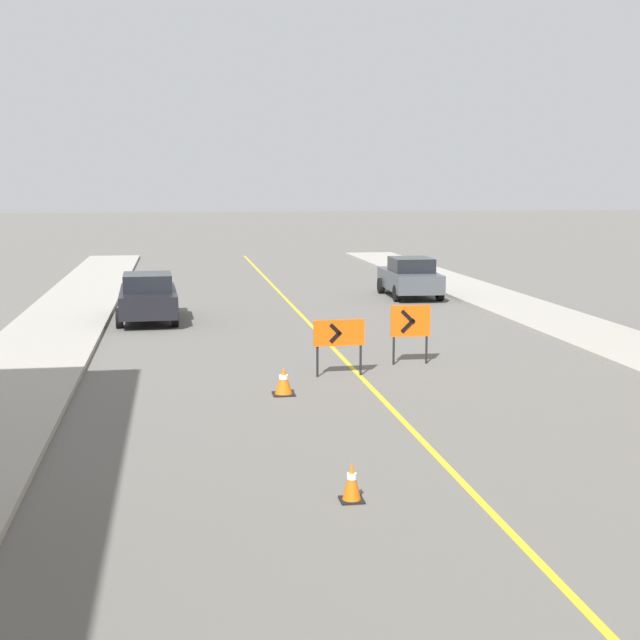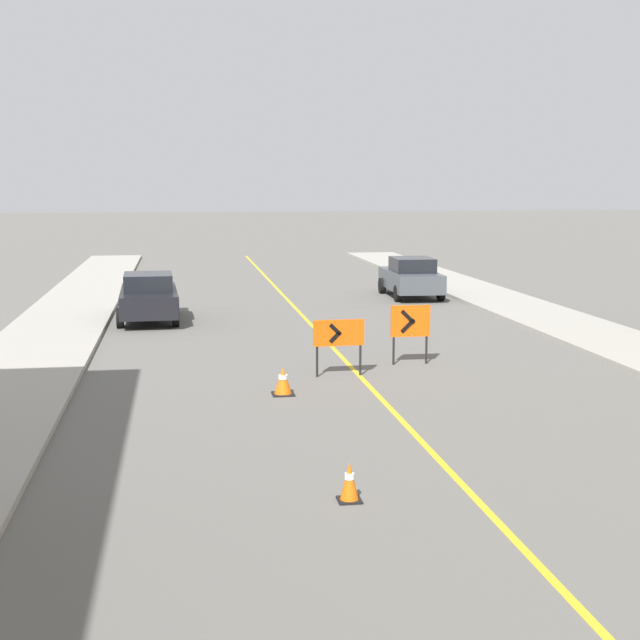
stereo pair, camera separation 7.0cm
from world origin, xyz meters
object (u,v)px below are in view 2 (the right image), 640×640
traffic_cone_third (349,482)px  arrow_barricade_primary (339,335)px  traffic_cone_fourth (283,381)px  parked_car_curb_mid (411,277)px  arrow_barricade_secondary (410,323)px  parked_car_curb_near (149,297)px

traffic_cone_third → arrow_barricade_primary: arrow_barricade_primary is taller
arrow_barricade_primary → traffic_cone_fourth: bearing=-134.9°
arrow_barricade_primary → parked_car_curb_mid: 15.10m
arrow_barricade_secondary → traffic_cone_fourth: bearing=-140.1°
traffic_cone_third → parked_car_curb_near: bearing=100.8°
arrow_barricade_primary → parked_car_curb_near: bearing=114.2°
traffic_cone_third → traffic_cone_fourth: (-0.19, 6.58, 0.02)m
traffic_cone_fourth → arrow_barricade_primary: bearing=47.6°
traffic_cone_fourth → arrow_barricade_secondary: (3.51, 2.75, 0.73)m
arrow_barricade_primary → parked_car_curb_near: size_ratio=0.31×
traffic_cone_third → parked_car_curb_near: size_ratio=0.13×
traffic_cone_fourth → arrow_barricade_secondary: size_ratio=0.41×
parked_car_curb_mid → arrow_barricade_secondary: bearing=-102.8°
arrow_barricade_secondary → parked_car_curb_near: bearing=131.0°
traffic_cone_third → arrow_barricade_secondary: arrow_barricade_secondary is taller
arrow_barricade_secondary → arrow_barricade_primary: bearing=-149.3°
arrow_barricade_primary → arrow_barricade_secondary: size_ratio=0.90×
traffic_cone_third → arrow_barricade_secondary: size_ratio=0.39×
arrow_barricade_primary → parked_car_curb_near: parked_car_curb_near is taller
arrow_barricade_primary → arrow_barricade_secondary: 2.29m
traffic_cone_third → parked_car_curb_near: parked_car_curb_near is taller
arrow_barricade_primary → parked_car_curb_near: 10.39m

